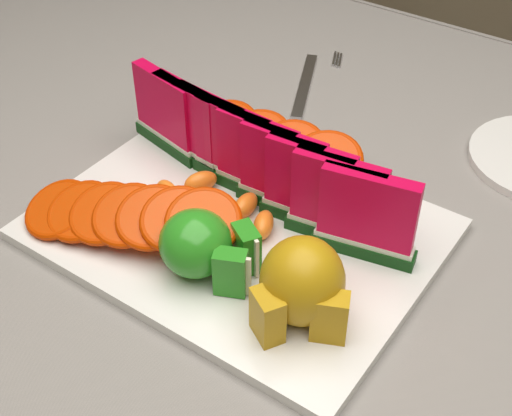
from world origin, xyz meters
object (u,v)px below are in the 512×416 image
Objects in this scene: pear_cluster at (302,285)px; platter at (238,229)px; fork at (308,83)px; apple_cluster at (203,246)px.

platter is at bearing 150.79° from pear_cluster.
pear_cluster is at bearing -29.21° from platter.
pear_cluster is (0.12, -0.07, 0.04)m from platter.
pear_cluster reaches higher than fork.
pear_cluster is at bearing 3.18° from apple_cluster.
pear_cluster is (0.11, 0.01, 0.01)m from apple_cluster.
pear_cluster is at bearing -59.30° from fork.
apple_cluster is at bearing -73.17° from fork.
platter is 3.91× the size of pear_cluster.
platter is at bearing 99.94° from apple_cluster.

